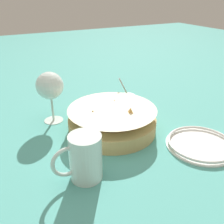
# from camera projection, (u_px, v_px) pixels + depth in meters

# --- Properties ---
(ground_plane) EXTENTS (4.00, 4.00, 0.00)m
(ground_plane) POSITION_uv_depth(u_px,v_px,m) (118.00, 128.00, 0.79)
(ground_plane) COLOR teal
(food_basket) EXTENTS (0.27, 0.27, 0.09)m
(food_basket) POSITION_uv_depth(u_px,v_px,m) (112.00, 121.00, 0.76)
(food_basket) COLOR tan
(food_basket) RESTS_ON ground_plane
(sauce_cup) EXTENTS (0.07, 0.06, 0.11)m
(sauce_cup) POSITION_uv_depth(u_px,v_px,m) (127.00, 99.00, 0.94)
(sauce_cup) COLOR #B7B7BC
(sauce_cup) RESTS_ON ground_plane
(wine_glass) EXTENTS (0.09, 0.09, 0.17)m
(wine_glass) POSITION_uv_depth(u_px,v_px,m) (50.00, 87.00, 0.78)
(wine_glass) COLOR silver
(wine_glass) RESTS_ON ground_plane
(beer_mug) EXTENTS (0.12, 0.08, 0.11)m
(beer_mug) POSITION_uv_depth(u_px,v_px,m) (85.00, 159.00, 0.56)
(beer_mug) COLOR silver
(beer_mug) RESTS_ON ground_plane
(side_plate) EXTENTS (0.19, 0.19, 0.01)m
(side_plate) POSITION_uv_depth(u_px,v_px,m) (201.00, 144.00, 0.70)
(side_plate) COLOR white
(side_plate) RESTS_ON ground_plane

